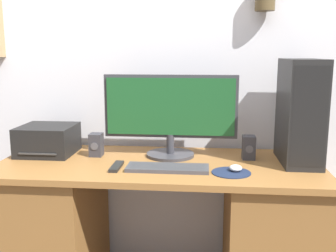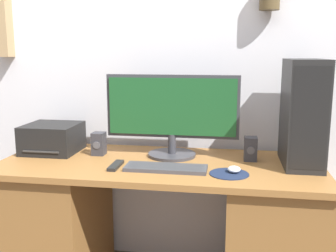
# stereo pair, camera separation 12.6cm
# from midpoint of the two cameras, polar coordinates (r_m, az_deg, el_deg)

# --- Properties ---
(wall_back) EXTENTS (6.40, 0.16, 2.82)m
(wall_back) POSITION_cam_midpoint_polar(r_m,az_deg,el_deg) (2.31, -2.25, 13.33)
(wall_back) COLOR silver
(wall_back) RESTS_ON ground_plane
(desk) EXTENTS (1.63, 0.66, 0.71)m
(desk) POSITION_cam_midpoint_polar(r_m,az_deg,el_deg) (2.12, -3.05, -14.21)
(desk) COLOR brown
(desk) RESTS_ON ground_plane
(monitor) EXTENTS (0.71, 0.26, 0.44)m
(monitor) POSITION_cam_midpoint_polar(r_m,az_deg,el_deg) (2.07, -1.38, 2.06)
(monitor) COLOR #333338
(monitor) RESTS_ON desk
(keyboard) EXTENTS (0.39, 0.13, 0.02)m
(keyboard) POSITION_cam_midpoint_polar(r_m,az_deg,el_deg) (1.87, -1.98, -6.09)
(keyboard) COLOR #3D3D42
(keyboard) RESTS_ON desk
(mousepad) EXTENTS (0.18, 0.18, 0.00)m
(mousepad) POSITION_cam_midpoint_polar(r_m,az_deg,el_deg) (1.84, 7.22, -6.74)
(mousepad) COLOR #19233D
(mousepad) RESTS_ON desk
(mouse) EXTENTS (0.06, 0.07, 0.03)m
(mouse) POSITION_cam_midpoint_polar(r_m,az_deg,el_deg) (1.86, 7.89, -6.06)
(mouse) COLOR silver
(mouse) RESTS_ON mousepad
(computer_tower) EXTENTS (0.18, 0.37, 0.52)m
(computer_tower) POSITION_cam_midpoint_polar(r_m,az_deg,el_deg) (2.04, 16.99, 1.99)
(computer_tower) COLOR black
(computer_tower) RESTS_ON desk
(printer) EXTENTS (0.29, 0.29, 0.16)m
(printer) POSITION_cam_midpoint_polar(r_m,az_deg,el_deg) (2.27, -18.58, -1.93)
(printer) COLOR black
(printer) RESTS_ON desk
(speaker_left) EXTENTS (0.07, 0.08, 0.12)m
(speaker_left) POSITION_cam_midpoint_polar(r_m,az_deg,el_deg) (2.15, -12.03, -2.69)
(speaker_left) COLOR #2D2D33
(speaker_left) RESTS_ON desk
(speaker_right) EXTENTS (0.07, 0.08, 0.12)m
(speaker_right) POSITION_cam_midpoint_polar(r_m,az_deg,el_deg) (2.08, 9.95, -3.11)
(speaker_right) COLOR #2D2D33
(speaker_right) RESTS_ON desk
(remote_control) EXTENTS (0.04, 0.16, 0.02)m
(remote_control) POSITION_cam_midpoint_polar(r_m,az_deg,el_deg) (1.93, -9.36, -5.83)
(remote_control) COLOR black
(remote_control) RESTS_ON desk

